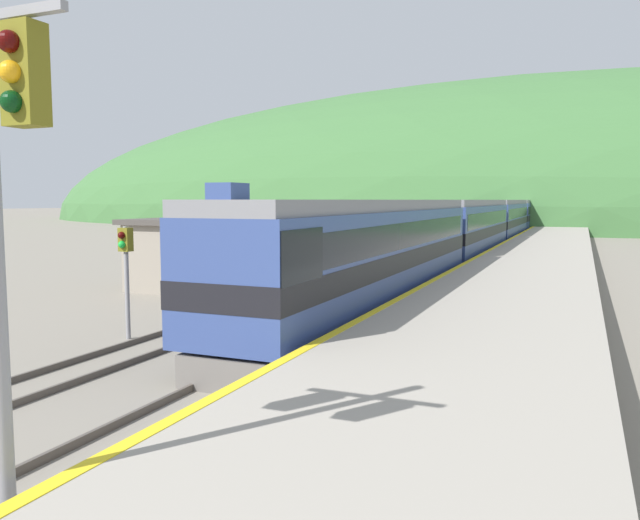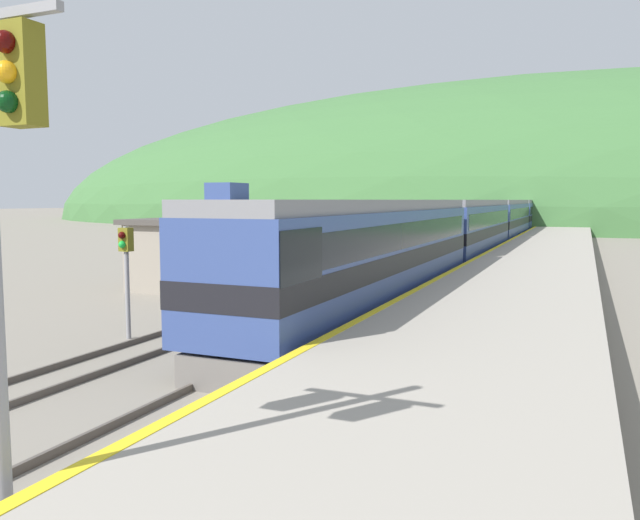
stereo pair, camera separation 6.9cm
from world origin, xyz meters
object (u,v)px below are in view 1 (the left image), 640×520
object	(u,v)px
carriage_second	(468,228)
siding_train	(433,227)
express_train_lead_car	(369,253)
carriage_third	(503,220)
carriage_fourth	(522,215)
signal_post_siding	(126,258)

from	to	relation	value
carriage_second	siding_train	size ratio (longest dim) A/B	0.46
express_train_lead_car	carriage_second	size ratio (longest dim) A/B	1.10
carriage_third	siding_train	world-z (taller)	carriage_third
carriage_fourth	siding_train	size ratio (longest dim) A/B	0.46
carriage_third	signal_post_siding	distance (m)	48.01
express_train_lead_car	carriage_third	xyz separation A→B (m)	(0.00, 41.08, -0.01)
signal_post_siding	carriage_second	bearing A→B (deg)	78.77
express_train_lead_car	carriage_second	world-z (taller)	express_train_lead_car
express_train_lead_car	carriage_fourth	size ratio (longest dim) A/B	1.10
carriage_second	siding_train	xyz separation A→B (m)	(-4.14, 7.82, -0.26)
express_train_lead_car	siding_train	distance (m)	29.23
carriage_second	carriage_third	size ratio (longest dim) A/B	1.00
express_train_lead_car	siding_train	world-z (taller)	express_train_lead_car
siding_train	carriage_second	bearing A→B (deg)	-62.07
express_train_lead_car	signal_post_siding	world-z (taller)	express_train_lead_car
carriage_second	carriage_fourth	world-z (taller)	same
carriage_fourth	carriage_third	bearing A→B (deg)	-90.00
express_train_lead_car	signal_post_siding	distance (m)	8.61
carriage_third	carriage_fourth	world-z (taller)	same
carriage_third	signal_post_siding	size ratio (longest dim) A/B	5.55
carriage_third	carriage_second	bearing A→B (deg)	-90.00
carriage_second	carriage_fourth	size ratio (longest dim) A/B	1.00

